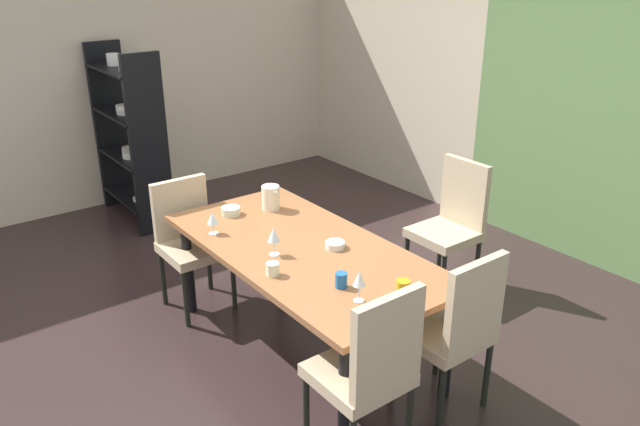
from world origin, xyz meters
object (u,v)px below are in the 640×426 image
Objects in this scene: pitcher_rear at (271,197)px; serving_bowl_front at (335,245)px; serving_bowl_corner at (231,211)px; cup_near_shelf at (273,269)px; wine_glass_west at (274,235)px; cup_right at (341,280)px; dining_table at (303,258)px; wine_glass_near_window at (359,279)px; chair_right_near at (370,367)px; wine_glass_south at (213,219)px; chair_left_near at (190,237)px; cup_north at (403,289)px; chair_right_far at (455,326)px; display_shelf at (129,134)px; chair_head_far at (452,220)px.

serving_bowl_front is at bearing -2.34° from pitcher_rear.
cup_near_shelf is (0.92, -0.25, 0.01)m from serving_bowl_corner.
cup_right is (0.55, 0.07, -0.09)m from wine_glass_west.
cup_near_shelf reaches higher than serving_bowl_front.
wine_glass_near_window is at bearing -11.79° from dining_table.
wine_glass_near_window is 1.00× the size of wine_glass_west.
dining_table is 22.95× the size of cup_right.
chair_right_near reaches higher than wine_glass_south.
serving_bowl_front is (-0.58, 0.30, -0.11)m from wine_glass_near_window.
chair_left_near reaches higher than cup_near_shelf.
wine_glass_west and pitcher_rear have the same top height.
pitcher_rear reaches higher than cup_north.
dining_table is 11.24× the size of pitcher_rear.
serving_bowl_corner is at bearing -172.21° from dining_table.
pitcher_rear is (-1.46, 0.11, 0.04)m from cup_north.
wine_glass_west is 1.32× the size of serving_bowl_corner.
chair_right_far is at bearing 4.56° from pitcher_rear.
cup_near_shelf is (-0.79, -0.66, 0.23)m from chair_right_far.
display_shelf reaches higher than cup_near_shelf.
chair_right_far is at bearing 10.70° from serving_bowl_front.
cup_near_shelf is 0.79× the size of cup_north.
serving_bowl_corner is at bearing 63.97° from chair_head_far.
cup_right is at bearing -2.15° from display_shelf.
cup_right is (-0.17, 0.02, -0.09)m from wine_glass_near_window.
cup_north reaches higher than dining_table.
serving_bowl_corner is at bearing 164.75° from cup_near_shelf.
wine_glass_west is 2.04× the size of cup_right.
display_shelf is 3.04m from cup_near_shelf.
display_shelf is 11.20× the size of wine_glass_south.
wine_glass_near_window reaches higher than dining_table.
chair_right_far is (-0.00, 0.62, -0.01)m from chair_right_near.
chair_head_far is 1.57m from cup_north.
serving_bowl_corner is 0.95m from cup_near_shelf.
chair_left_near is (-1.97, 0.00, -0.02)m from chair_right_near.
chair_right_far is 13.26× the size of cup_near_shelf.
chair_head_far is 7.68× the size of serving_bowl_corner.
cup_right is at bearing 173.90° from wine_glass_near_window.
serving_bowl_corner is (-1.43, 0.05, -0.10)m from wine_glass_near_window.
chair_head_far is 0.61× the size of display_shelf.
dining_table is at bearing 166.43° from cup_right.
chair_left_near is at bearing -162.39° from dining_table.
chair_left_near is (-0.98, -0.31, -0.13)m from dining_table.
chair_head_far is 6.88× the size of wine_glass_south.
pitcher_rear is at bearing 61.92° from chair_head_far.
pitcher_rear is (2.18, 0.18, -0.01)m from display_shelf.
chair_right_near is at bearing -30.19° from wine_glass_near_window.
display_shelf is at bearing 177.66° from wine_glass_near_window.
cup_right is (-0.45, -0.44, 0.23)m from chair_right_far.
chair_head_far is 5.81× the size of wine_glass_west.
wine_glass_near_window is 1.44× the size of serving_bowl_front.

